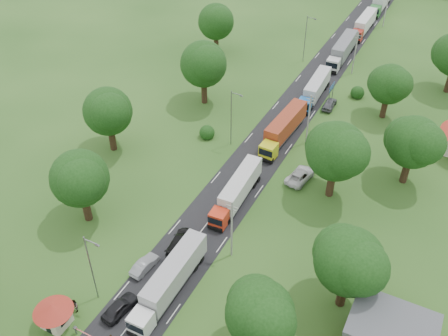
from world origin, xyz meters
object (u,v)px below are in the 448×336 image
Objects in this scene: guard_booth at (54,312)px; info_sign at (332,90)px; truck_0 at (170,280)px; car_lane_front at (120,307)px; car_lane_mid at (145,265)px.

info_sign reaches higher than guard_booth.
truck_0 is at bearing 47.36° from guard_booth.
truck_0 is at bearing -117.96° from car_lane_front.
info_sign is 0.87× the size of car_lane_front.
info_sign reaches higher than truck_0.
info_sign is at bearing -94.28° from car_lane_mid.
car_lane_front is at bearing -97.36° from info_sign.
info_sign is 0.29× the size of truck_0.
truck_0 is (-3.50, -50.34, -0.92)m from info_sign.
truck_0 reaches higher than car_lane_front.
car_lane_front is 6.60m from car_lane_mid.
car_lane_mid is (4.20, 11.06, -1.45)m from guard_booth.
car_lane_front is at bearing -125.61° from truck_0.
truck_0 is 3.01× the size of car_lane_front.
guard_booth is at bearing 74.44° from car_lane_mid.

